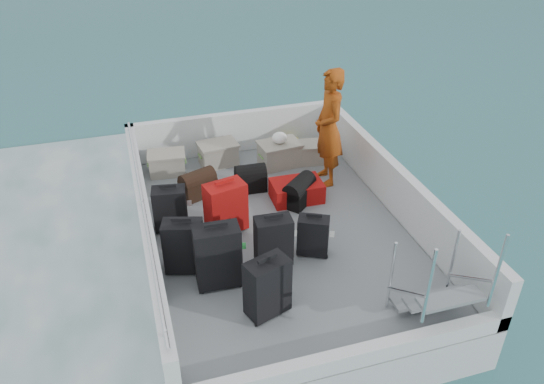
{
  "coord_description": "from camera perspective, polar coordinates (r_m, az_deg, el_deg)",
  "views": [
    {
      "loc": [
        -1.79,
        -5.62,
        4.87
      ],
      "look_at": [
        0.02,
        0.33,
        1.0
      ],
      "focal_mm": 35.0,
      "sensor_mm": 36.0,
      "label": 1
    }
  ],
  "objects": [
    {
      "name": "duffel_2",
      "position": [
        7.72,
        2.95,
        -0.15
      ],
      "size": [
        0.6,
        0.58,
        0.32
      ],
      "primitive_type": null,
      "rotation": [
        0.0,
        0.0,
        0.72
      ],
      "color": "black",
      "rests_on": "deck"
    },
    {
      "name": "crate_1",
      "position": [
        8.77,
        -5.8,
        4.03
      ],
      "size": [
        0.62,
        0.46,
        0.35
      ],
      "primitive_type": "cube",
      "rotation": [
        0.0,
        0.0,
        0.11
      ],
      "color": "gray",
      "rests_on": "deck"
    },
    {
      "name": "white_bag",
      "position": [
        8.57,
        0.83,
        5.67
      ],
      "size": [
        0.24,
        0.24,
        0.18
      ],
      "primitive_type": "ellipsoid",
      "color": "white",
      "rests_on": "crate_2"
    },
    {
      "name": "ground",
      "position": [
        7.65,
        0.6,
        -7.65
      ],
      "size": [
        160.0,
        160.0,
        0.0
      ],
      "primitive_type": "plane",
      "color": "#1A505C",
      "rests_on": "ground"
    },
    {
      "name": "suitcase_5",
      "position": [
        7.06,
        -4.99,
        -1.7
      ],
      "size": [
        0.58,
        0.42,
        0.72
      ],
      "primitive_type": "cube",
      "rotation": [
        0.0,
        0.0,
        0.23
      ],
      "color": "#A1100C",
      "rests_on": "deck"
    },
    {
      "name": "passenger",
      "position": [
        7.96,
        6.13,
        6.86
      ],
      "size": [
        0.47,
        0.69,
        1.81
      ],
      "primitive_type": "imported",
      "rotation": [
        0.0,
        0.0,
        -1.63
      ],
      "color": "#D55714",
      "rests_on": "deck"
    },
    {
      "name": "deck_fittings",
      "position": [
        6.91,
        4.19,
        -2.37
      ],
      "size": [
        3.6,
        5.0,
        0.9
      ],
      "color": "silver",
      "rests_on": "deck"
    },
    {
      "name": "yellow_bag",
      "position": [
        9.27,
        2.2,
        5.32
      ],
      "size": [
        0.28,
        0.26,
        0.22
      ],
      "primitive_type": "ellipsoid",
      "color": "yellow",
      "rests_on": "deck"
    },
    {
      "name": "crate_0",
      "position": [
        8.63,
        -11.22,
        2.98
      ],
      "size": [
        0.59,
        0.44,
        0.33
      ],
      "primitive_type": "cube",
      "rotation": [
        0.0,
        0.0,
        -0.11
      ],
      "color": "gray",
      "rests_on": "deck"
    },
    {
      "name": "suitcase_1",
      "position": [
        6.45,
        -9.46,
        -5.85
      ],
      "size": [
        0.52,
        0.39,
        0.7
      ],
      "primitive_type": "cube",
      "rotation": [
        0.0,
        0.0,
        -0.28
      ],
      "color": "black",
      "rests_on": "deck"
    },
    {
      "name": "suitcase_8",
      "position": [
        7.81,
        2.66,
        0.15
      ],
      "size": [
        0.75,
        0.51,
        0.29
      ],
      "primitive_type": "cube",
      "rotation": [
        0.0,
        0.0,
        1.54
      ],
      "color": "#A1100C",
      "rests_on": "deck"
    },
    {
      "name": "crate_3",
      "position": [
        8.84,
        4.29,
        4.19
      ],
      "size": [
        0.56,
        0.43,
        0.31
      ],
      "primitive_type": "cube",
      "rotation": [
        0.0,
        0.0,
        -0.17
      ],
      "color": "gray",
      "rests_on": "deck"
    },
    {
      "name": "suitcase_0",
      "position": [
        6.16,
        -5.85,
        -6.96
      ],
      "size": [
        0.54,
        0.32,
        0.81
      ],
      "primitive_type": "cube",
      "rotation": [
        0.0,
        0.0,
        -0.04
      ],
      "color": "black",
      "rests_on": "deck"
    },
    {
      "name": "suitcase_2",
      "position": [
        7.21,
        -10.89,
        -1.85
      ],
      "size": [
        0.47,
        0.33,
        0.63
      ],
      "primitive_type": "cube",
      "rotation": [
        0.0,
        0.0,
        -0.16
      ],
      "color": "black",
      "rests_on": "deck"
    },
    {
      "name": "suitcase_3",
      "position": [
        5.8,
        -0.5,
        -10.28
      ],
      "size": [
        0.53,
        0.41,
        0.71
      ],
      "primitive_type": "cube",
      "rotation": [
        0.0,
        0.0,
        0.34
      ],
      "color": "black",
      "rests_on": "deck"
    },
    {
      "name": "suitcase_6",
      "position": [
        6.69,
        4.44,
        -4.77
      ],
      "size": [
        0.45,
        0.38,
        0.54
      ],
      "primitive_type": "cube",
      "rotation": [
        0.0,
        0.0,
        -0.46
      ],
      "color": "black",
      "rests_on": "deck"
    },
    {
      "name": "duffel_0",
      "position": [
        7.96,
        -7.95,
        0.62
      ],
      "size": [
        0.59,
        0.47,
        0.32
      ],
      "primitive_type": null,
      "rotation": [
        0.0,
        0.0,
        0.37
      ],
      "color": "black",
      "rests_on": "deck"
    },
    {
      "name": "ferry_hull",
      "position": [
        7.46,
        0.61,
        -5.88
      ],
      "size": [
        3.6,
        5.0,
        0.6
      ],
      "primitive_type": "cube",
      "color": "silver",
      "rests_on": "ground"
    },
    {
      "name": "deck",
      "position": [
        7.28,
        0.63,
        -3.95
      ],
      "size": [
        3.3,
        4.7,
        0.02
      ],
      "primitive_type": "cube",
      "color": "slate",
      "rests_on": "ferry_hull"
    },
    {
      "name": "crate_2",
      "position": [
        8.69,
        0.81,
        4.03
      ],
      "size": [
        0.67,
        0.5,
        0.38
      ],
      "primitive_type": "cube",
      "rotation": [
        0.0,
        0.0,
        0.11
      ],
      "color": "gray",
      "rests_on": "deck"
    },
    {
      "name": "suitcase_4",
      "position": [
        6.48,
        0.16,
        -5.35
      ],
      "size": [
        0.46,
        0.29,
        0.66
      ],
      "primitive_type": "cube",
      "rotation": [
        0.0,
        0.0,
        -0.05
      ],
      "color": "black",
      "rests_on": "deck"
    },
    {
      "name": "duffel_1",
      "position": [
        8.04,
        -2.3,
        1.28
      ],
      "size": [
        0.47,
        0.32,
        0.32
      ],
      "primitive_type": null,
      "rotation": [
        0.0,
        0.0,
        -0.05
      ],
      "color": "black",
      "rests_on": "deck"
    }
  ]
}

